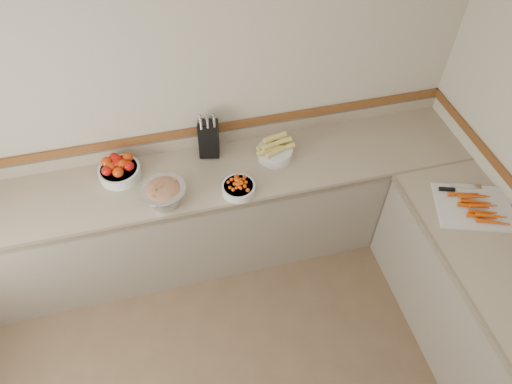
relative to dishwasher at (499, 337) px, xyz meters
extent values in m
plane|color=#B2A993|center=(-1.69, 1.75, 0.87)|extent=(4.00, 0.00, 4.00)
cube|color=gray|center=(-1.69, 1.43, 0.45)|extent=(4.00, 0.65, 0.04)
cube|color=gray|center=(-1.69, 1.43, 0.00)|extent=(4.00, 0.63, 0.86)
cube|color=#74634E|center=(-1.69, 1.11, 0.45)|extent=(4.00, 0.02, 0.04)
cube|color=gray|center=(-1.69, 1.74, 0.52)|extent=(4.00, 0.02, 0.10)
cube|color=brown|center=(-1.69, 1.74, 0.62)|extent=(4.00, 0.02, 0.06)
cube|color=silver|center=(0.00, 0.00, 0.00)|extent=(0.60, 0.60, 0.84)
cube|color=black|center=(-0.32, 0.00, 0.37)|extent=(0.02, 0.58, 0.06)
cylinder|color=silver|center=(-0.32, 0.00, 0.29)|extent=(0.02, 0.50, 0.02)
cube|color=black|center=(-1.56, 1.65, 0.60)|extent=(0.18, 0.20, 0.29)
cylinder|color=silver|center=(-1.61, 1.62, 0.77)|extent=(0.03, 0.04, 0.07)
cylinder|color=silver|center=(-1.56, 1.62, 0.77)|extent=(0.03, 0.04, 0.07)
cylinder|color=silver|center=(-1.51, 1.62, 0.77)|extent=(0.03, 0.04, 0.07)
cylinder|color=silver|center=(-1.61, 1.65, 0.77)|extent=(0.03, 0.04, 0.07)
cylinder|color=silver|center=(-1.56, 1.65, 0.77)|extent=(0.03, 0.04, 0.07)
cylinder|color=silver|center=(-1.51, 1.65, 0.77)|extent=(0.03, 0.04, 0.07)
cylinder|color=silver|center=(-1.61, 1.68, 0.77)|extent=(0.03, 0.04, 0.07)
cylinder|color=silver|center=(-1.56, 1.68, 0.77)|extent=(0.03, 0.04, 0.07)
cylinder|color=silver|center=(-1.51, 1.68, 0.77)|extent=(0.03, 0.04, 0.07)
cylinder|color=silver|center=(-2.22, 1.56, 0.51)|extent=(0.29, 0.29, 0.08)
torus|color=silver|center=(-2.22, 1.56, 0.54)|extent=(0.29, 0.29, 0.01)
cylinder|color=white|center=(-2.22, 1.56, 0.54)|extent=(0.26, 0.26, 0.01)
ellipsoid|color=#A70D06|center=(-2.29, 1.52, 0.58)|extent=(0.08, 0.08, 0.07)
ellipsoid|color=#B62E06|center=(-2.22, 1.49, 0.58)|extent=(0.08, 0.08, 0.07)
ellipsoid|color=#A70D06|center=(-2.14, 1.53, 0.58)|extent=(0.08, 0.08, 0.07)
ellipsoid|color=#B62E06|center=(-2.29, 1.61, 0.58)|extent=(0.08, 0.08, 0.07)
ellipsoid|color=#A70D06|center=(-2.22, 1.58, 0.58)|extent=(0.08, 0.08, 0.07)
ellipsoid|color=#B62E06|center=(-2.14, 1.62, 0.58)|extent=(0.08, 0.08, 0.07)
ellipsoid|color=#A70D06|center=(-2.24, 1.64, 0.58)|extent=(0.08, 0.08, 0.07)
ellipsoid|color=#B62E06|center=(-2.18, 1.56, 0.58)|extent=(0.08, 0.08, 0.07)
ellipsoid|color=#A70D06|center=(-2.22, 1.61, 0.58)|extent=(0.08, 0.08, 0.07)
ellipsoid|color=#B62E06|center=(-2.26, 1.55, 0.58)|extent=(0.08, 0.08, 0.07)
cylinder|color=silver|center=(-1.44, 1.22, 0.50)|extent=(0.23, 0.23, 0.06)
torus|color=silver|center=(-1.44, 1.22, 0.52)|extent=(0.23, 0.23, 0.01)
cylinder|color=white|center=(-1.44, 1.22, 0.52)|extent=(0.20, 0.20, 0.01)
sphere|color=#BD3B06|center=(-1.44, 1.22, 0.58)|extent=(0.02, 0.02, 0.02)
sphere|color=#BD3B06|center=(-1.50, 1.21, 0.55)|extent=(0.02, 0.02, 0.02)
sphere|color=#BD3B06|center=(-1.43, 1.23, 0.57)|extent=(0.02, 0.02, 0.02)
sphere|color=#BD3B06|center=(-1.47, 1.21, 0.57)|extent=(0.02, 0.02, 0.02)
sphere|color=#BD3B06|center=(-1.44, 1.27, 0.56)|extent=(0.02, 0.02, 0.02)
sphere|color=#BD3B06|center=(-1.46, 1.24, 0.56)|extent=(0.02, 0.02, 0.02)
sphere|color=#BD3B06|center=(-1.48, 1.20, 0.56)|extent=(0.02, 0.02, 0.02)
sphere|color=#BD3B06|center=(-1.42, 1.23, 0.57)|extent=(0.02, 0.02, 0.02)
sphere|color=#BD3B06|center=(-1.44, 1.21, 0.57)|extent=(0.02, 0.02, 0.02)
sphere|color=#BD3B06|center=(-1.46, 1.20, 0.57)|extent=(0.02, 0.02, 0.02)
sphere|color=#BD3B06|center=(-1.44, 1.29, 0.55)|extent=(0.02, 0.02, 0.02)
sphere|color=#BD3B06|center=(-1.44, 1.21, 0.58)|extent=(0.02, 0.02, 0.02)
sphere|color=#BD3B06|center=(-1.43, 1.20, 0.57)|extent=(0.02, 0.02, 0.02)
sphere|color=#BD3B06|center=(-1.45, 1.24, 0.57)|extent=(0.02, 0.02, 0.02)
sphere|color=#BD3B06|center=(-1.45, 1.23, 0.57)|extent=(0.02, 0.02, 0.02)
sphere|color=#BD3B06|center=(-1.42, 1.17, 0.55)|extent=(0.02, 0.02, 0.02)
sphere|color=#BD3B06|center=(-1.46, 1.18, 0.56)|extent=(0.02, 0.02, 0.02)
sphere|color=#BD3B06|center=(-1.39, 1.23, 0.56)|extent=(0.02, 0.02, 0.02)
sphere|color=#BD3B06|center=(-1.41, 1.23, 0.57)|extent=(0.02, 0.02, 0.02)
sphere|color=#BD3B06|center=(-1.44, 1.28, 0.56)|extent=(0.02, 0.02, 0.02)
sphere|color=#BD3B06|center=(-1.38, 1.26, 0.55)|extent=(0.02, 0.02, 0.02)
sphere|color=#BD3B06|center=(-1.36, 1.20, 0.55)|extent=(0.02, 0.02, 0.02)
sphere|color=#BD3B06|center=(-1.49, 1.28, 0.55)|extent=(0.02, 0.02, 0.02)
sphere|color=#BD3B06|center=(-1.44, 1.25, 0.57)|extent=(0.02, 0.02, 0.02)
sphere|color=#BD3B06|center=(-1.42, 1.20, 0.57)|extent=(0.02, 0.02, 0.02)
sphere|color=#BD3B06|center=(-1.46, 1.23, 0.56)|extent=(0.02, 0.02, 0.02)
sphere|color=#BD3B06|center=(-1.45, 1.21, 0.57)|extent=(0.02, 0.02, 0.02)
sphere|color=#BD3B06|center=(-1.46, 1.26, 0.56)|extent=(0.02, 0.02, 0.02)
sphere|color=#BD3B06|center=(-1.40, 1.18, 0.56)|extent=(0.02, 0.02, 0.02)
sphere|color=#BD3B06|center=(-1.40, 1.16, 0.55)|extent=(0.02, 0.02, 0.02)
sphere|color=#BD3B06|center=(-1.39, 1.29, 0.55)|extent=(0.02, 0.02, 0.02)
sphere|color=#BD3B06|center=(-1.43, 1.24, 0.56)|extent=(0.02, 0.02, 0.02)
sphere|color=#BD3B06|center=(-1.43, 1.22, 0.58)|extent=(0.02, 0.02, 0.02)
cylinder|color=silver|center=(-1.11, 1.48, 0.51)|extent=(0.26, 0.26, 0.08)
torus|color=silver|center=(-1.11, 1.48, 0.54)|extent=(0.26, 0.26, 0.01)
cylinder|color=tan|center=(-1.16, 1.47, 0.56)|extent=(0.18, 0.08, 0.04)
cylinder|color=tan|center=(-1.11, 1.45, 0.56)|extent=(0.18, 0.10, 0.04)
cylinder|color=tan|center=(-1.05, 1.47, 0.56)|extent=(0.18, 0.05, 0.04)
cylinder|color=tan|center=(-1.15, 1.52, 0.56)|extent=(0.18, 0.09, 0.04)
cylinder|color=tan|center=(-1.08, 1.53, 0.56)|extent=(0.17, 0.04, 0.04)
cylinder|color=tan|center=(-1.12, 1.48, 0.60)|extent=(0.18, 0.09, 0.04)
cylinder|color=tan|center=(-1.07, 1.50, 0.60)|extent=(0.18, 0.06, 0.04)
cylinder|color=tan|center=(-1.10, 1.51, 0.64)|extent=(0.18, 0.08, 0.04)
cylinder|color=#B2B2BA|center=(-1.93, 1.24, 0.54)|extent=(0.30, 0.30, 0.14)
torus|color=#B2B2BA|center=(-1.93, 1.24, 0.60)|extent=(0.30, 0.30, 0.01)
ellipsoid|color=maroon|center=(-1.93, 1.24, 0.59)|extent=(0.25, 0.25, 0.08)
cube|color=maroon|center=(-1.90, 1.17, 0.61)|extent=(0.03, 0.03, 0.02)
cube|color=#7DA04E|center=(-2.00, 1.25, 0.61)|extent=(0.02, 0.02, 0.02)
cube|color=maroon|center=(-1.89, 1.23, 0.62)|extent=(0.02, 0.02, 0.02)
cube|color=#7DA04E|center=(-1.96, 1.27, 0.62)|extent=(0.03, 0.03, 0.02)
cube|color=maroon|center=(-1.93, 1.28, 0.61)|extent=(0.03, 0.03, 0.02)
cube|color=#7DA04E|center=(-1.89, 1.17, 0.61)|extent=(0.03, 0.03, 0.02)
cube|color=maroon|center=(-1.99, 1.26, 0.62)|extent=(0.03, 0.03, 0.02)
cube|color=#7DA04E|center=(-1.97, 1.28, 0.61)|extent=(0.03, 0.03, 0.02)
cube|color=maroon|center=(-1.93, 1.24, 0.62)|extent=(0.03, 0.03, 0.02)
cube|color=#7DA04E|center=(-1.95, 1.25, 0.62)|extent=(0.03, 0.03, 0.02)
cube|color=maroon|center=(-1.99, 1.22, 0.63)|extent=(0.02, 0.02, 0.02)
cube|color=#7DA04E|center=(-1.84, 1.29, 0.63)|extent=(0.03, 0.03, 0.02)
cube|color=maroon|center=(-2.00, 1.18, 0.61)|extent=(0.03, 0.03, 0.02)
cube|color=#7DA04E|center=(-1.95, 1.24, 0.63)|extent=(0.03, 0.03, 0.02)
cube|color=beige|center=(0.05, 0.70, 0.48)|extent=(0.59, 0.52, 0.01)
cone|color=#BD4006|center=(0.05, 0.54, 0.50)|extent=(0.19, 0.09, 0.03)
cone|color=#BD4006|center=(0.05, 0.57, 0.52)|extent=(0.19, 0.09, 0.03)
cone|color=#BD4006|center=(0.05, 0.60, 0.50)|extent=(0.19, 0.09, 0.03)
cone|color=#BD4006|center=(0.05, 0.63, 0.50)|extent=(0.19, 0.09, 0.03)
cone|color=#BD4006|center=(0.05, 0.66, 0.52)|extent=(0.19, 0.09, 0.03)
cone|color=#BD4006|center=(0.05, 0.69, 0.50)|extent=(0.19, 0.09, 0.03)
cone|color=#BD4006|center=(0.05, 0.72, 0.50)|extent=(0.19, 0.09, 0.03)
cone|color=#BD4006|center=(0.05, 0.75, 0.52)|extent=(0.19, 0.09, 0.03)
cone|color=#BD4006|center=(0.05, 0.78, 0.50)|extent=(0.19, 0.09, 0.03)
cone|color=#BD4006|center=(0.05, 0.80, 0.50)|extent=(0.19, 0.09, 0.03)
cube|color=silver|center=(0.09, 0.87, 0.49)|extent=(0.21, 0.10, 0.00)
cube|color=black|center=(-0.06, 0.87, 0.49)|extent=(0.11, 0.06, 0.02)
camera|label=1|loc=(-1.82, -0.81, 2.83)|focal=32.00mm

